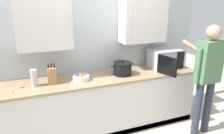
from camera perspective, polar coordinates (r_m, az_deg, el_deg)
back_wall_tiled at (r=3.33m, az=-4.75°, el=8.22°), size 3.71×0.44×2.73m
counter_unit at (r=3.36m, az=-2.72°, el=-9.83°), size 3.10×0.67×0.90m
microwave_oven at (r=3.65m, az=14.00°, el=2.19°), size 0.51×0.71×0.32m
wooden_spoon at (r=3.02m, az=-24.80°, el=-5.25°), size 0.21×0.21×0.02m
fruit_bowl at (r=3.06m, az=-8.50°, el=-2.82°), size 0.24×0.24×0.10m
stock_pot at (r=3.23m, az=2.91°, el=-0.39°), size 0.38×0.29×0.23m
thermos_flask at (r=2.98m, az=-20.56°, el=-2.81°), size 0.09×0.09×0.24m
knife_block at (r=3.00m, az=-16.13°, el=-2.20°), size 0.11×0.15×0.30m
person_figure at (r=3.32m, az=24.61°, el=-1.27°), size 0.44×0.53×1.69m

